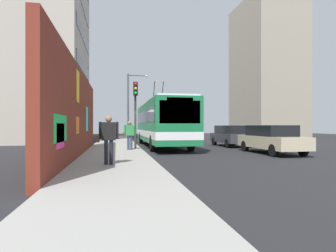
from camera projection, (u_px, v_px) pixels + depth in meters
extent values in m
plane|color=#232326|center=(141.00, 151.00, 17.56)|extent=(80.00, 80.00, 0.00)
cube|color=#9E9B93|center=(115.00, 150.00, 17.27)|extent=(48.00, 3.20, 0.15)
cube|color=maroon|center=(78.00, 114.00, 13.31)|extent=(14.61, 0.30, 4.25)
cube|color=#F2338C|center=(60.00, 136.00, 8.37)|extent=(1.19, 0.02, 0.75)
cube|color=orange|center=(78.00, 125.00, 12.13)|extent=(0.91, 0.02, 0.74)
cube|color=#33D8E5|center=(87.00, 119.00, 16.07)|extent=(0.99, 0.02, 1.38)
cube|color=green|center=(61.00, 129.00, 8.40)|extent=(1.96, 0.02, 0.83)
cube|color=yellow|center=(78.00, 87.00, 12.22)|extent=(0.85, 0.02, 1.39)
cube|color=#B2A899|center=(39.00, 35.00, 28.18)|extent=(12.79, 8.66, 21.48)
cube|color=black|center=(84.00, 98.00, 28.98)|extent=(10.87, 0.04, 1.10)
cube|color=black|center=(84.00, 68.00, 28.98)|extent=(10.87, 0.04, 1.10)
cube|color=black|center=(84.00, 37.00, 28.98)|extent=(10.87, 0.04, 1.10)
cube|color=black|center=(84.00, 6.00, 28.98)|extent=(10.87, 0.04, 1.10)
cube|color=#9E937F|center=(266.00, 71.00, 35.12)|extent=(8.85, 6.24, 17.04)
cube|color=black|center=(289.00, 104.00, 35.69)|extent=(7.52, 0.04, 1.10)
cube|color=black|center=(289.00, 79.00, 35.69)|extent=(7.52, 0.04, 1.10)
cube|color=black|center=(289.00, 54.00, 35.69)|extent=(7.52, 0.04, 1.10)
cube|color=black|center=(289.00, 28.00, 35.69)|extent=(7.52, 0.04, 1.10)
cube|color=#19723F|center=(162.00, 122.00, 20.91)|extent=(12.32, 2.62, 2.73)
cube|color=silver|center=(162.00, 103.00, 20.91)|extent=(11.83, 2.41, 0.12)
cube|color=white|center=(162.00, 133.00, 20.91)|extent=(12.34, 2.64, 0.44)
cube|color=black|center=(180.00, 112.00, 14.87)|extent=(0.04, 2.22, 1.23)
cube|color=black|center=(162.00, 117.00, 20.91)|extent=(11.34, 2.65, 0.87)
cube|color=orange|center=(180.00, 100.00, 14.88)|extent=(0.06, 1.44, 0.28)
cylinder|color=black|center=(162.00, 95.00, 22.79)|extent=(1.43, 0.06, 2.00)
cylinder|color=black|center=(154.00, 95.00, 22.66)|extent=(1.43, 0.06, 2.00)
cylinder|color=black|center=(191.00, 143.00, 17.25)|extent=(1.00, 0.28, 1.00)
cylinder|color=black|center=(153.00, 143.00, 16.81)|extent=(1.00, 0.28, 1.00)
cylinder|color=black|center=(168.00, 138.00, 25.00)|extent=(1.00, 0.28, 1.00)
cylinder|color=black|center=(141.00, 138.00, 24.57)|extent=(1.00, 0.28, 1.00)
cube|color=#C6B793|center=(271.00, 142.00, 15.64)|extent=(4.77, 1.85, 0.66)
cube|color=black|center=(270.00, 131.00, 15.73)|extent=(2.86, 1.66, 0.60)
cylinder|color=black|center=(303.00, 150.00, 14.24)|extent=(0.64, 0.22, 0.64)
cylinder|color=black|center=(274.00, 150.00, 13.94)|extent=(0.64, 0.22, 0.64)
cylinder|color=black|center=(270.00, 146.00, 17.33)|extent=(0.64, 0.22, 0.64)
cylinder|color=black|center=(245.00, 146.00, 17.03)|extent=(0.64, 0.22, 0.64)
cube|color=#38383D|center=(231.00, 138.00, 21.19)|extent=(4.19, 1.82, 0.66)
cube|color=black|center=(230.00, 129.00, 21.27)|extent=(2.51, 1.63, 0.60)
cylinder|color=black|center=(249.00, 143.00, 19.98)|extent=(0.64, 0.22, 0.64)
cylinder|color=black|center=(228.00, 143.00, 19.69)|extent=(0.64, 0.22, 0.64)
cylinder|color=black|center=(233.00, 141.00, 22.70)|extent=(0.64, 0.22, 0.64)
cylinder|color=black|center=(214.00, 141.00, 22.40)|extent=(0.64, 0.22, 0.64)
cylinder|color=#2D3F59|center=(131.00, 143.00, 16.41)|extent=(0.14, 0.14, 0.83)
cylinder|color=#2D3F59|center=(128.00, 143.00, 16.37)|extent=(0.14, 0.14, 0.83)
cube|color=#338C4C|center=(130.00, 130.00, 16.39)|extent=(0.22, 0.49, 0.63)
cylinder|color=#338C4C|center=(135.00, 130.00, 16.44)|extent=(0.09, 0.09, 0.59)
cylinder|color=#338C4C|center=(125.00, 130.00, 16.34)|extent=(0.09, 0.09, 0.59)
sphere|color=#936B4C|center=(130.00, 123.00, 16.39)|extent=(0.23, 0.23, 0.23)
cube|color=#593319|center=(124.00, 135.00, 16.32)|extent=(0.14, 0.10, 0.24)
cylinder|color=#1E1E2D|center=(111.00, 152.00, 10.10)|extent=(0.14, 0.14, 0.87)
cylinder|color=#1E1E2D|center=(106.00, 152.00, 10.07)|extent=(0.14, 0.14, 0.87)
cube|color=black|center=(109.00, 131.00, 10.08)|extent=(0.22, 0.51, 0.65)
cylinder|color=black|center=(117.00, 130.00, 10.14)|extent=(0.09, 0.09, 0.62)
cylinder|color=black|center=(100.00, 130.00, 10.03)|extent=(0.09, 0.09, 0.62)
sphere|color=#936B4C|center=(109.00, 119.00, 10.08)|extent=(0.24, 0.24, 0.24)
cube|color=#593319|center=(98.00, 139.00, 10.01)|extent=(0.14, 0.10, 0.24)
cylinder|color=#2D382D|center=(135.00, 115.00, 17.65)|extent=(0.14, 0.14, 4.17)
cube|color=black|center=(136.00, 89.00, 17.43)|extent=(0.20, 0.28, 0.84)
sphere|color=red|center=(136.00, 84.00, 17.33)|extent=(0.18, 0.18, 0.18)
sphere|color=yellow|center=(136.00, 89.00, 17.33)|extent=(0.18, 0.18, 0.18)
sphere|color=green|center=(136.00, 93.00, 17.33)|extent=(0.18, 0.18, 0.18)
cylinder|color=#4C4C51|center=(128.00, 107.00, 25.89)|extent=(0.18, 0.18, 6.25)
cylinder|color=#4C4C51|center=(137.00, 76.00, 26.05)|extent=(0.10, 1.71, 0.10)
ellipsoid|color=silver|center=(146.00, 76.00, 26.21)|extent=(0.44, 0.28, 0.20)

